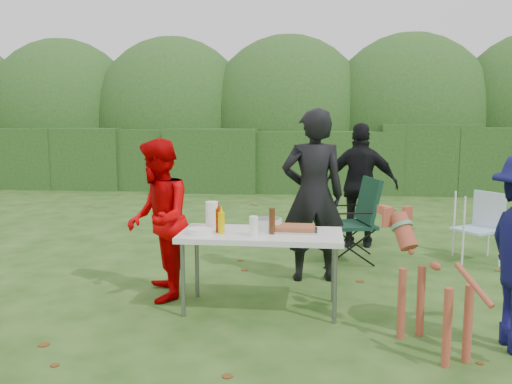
# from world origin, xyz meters

# --- Properties ---
(ground) EXTENTS (80.00, 80.00, 0.00)m
(ground) POSITION_xyz_m (0.00, 0.00, 0.00)
(ground) COLOR #1E4211
(hedge_row) EXTENTS (22.00, 1.40, 1.70)m
(hedge_row) POSITION_xyz_m (0.00, 8.00, 0.85)
(hedge_row) COLOR #23471C
(hedge_row) RESTS_ON ground
(shrub_backdrop) EXTENTS (20.00, 2.60, 3.20)m
(shrub_backdrop) POSITION_xyz_m (0.00, 9.60, 1.60)
(shrub_backdrop) COLOR #3D6628
(shrub_backdrop) RESTS_ON ground
(folding_table) EXTENTS (1.50, 0.70, 0.74)m
(folding_table) POSITION_xyz_m (0.37, -0.29, 0.69)
(folding_table) COLOR silver
(folding_table) RESTS_ON ground
(person_cook) EXTENTS (0.76, 0.56, 1.90)m
(person_cook) POSITION_xyz_m (0.83, 0.72, 0.95)
(person_cook) COLOR black
(person_cook) RESTS_ON ground
(person_red_jacket) EXTENTS (0.81, 0.92, 1.60)m
(person_red_jacket) POSITION_xyz_m (-0.68, -0.08, 0.80)
(person_red_jacket) COLOR #BF0002
(person_red_jacket) RESTS_ON ground
(person_black_puffy) EXTENTS (1.04, 0.51, 1.72)m
(person_black_puffy) POSITION_xyz_m (1.47, 2.39, 0.86)
(person_black_puffy) COLOR black
(person_black_puffy) RESTS_ON ground
(dog) EXTENTS (0.89, 1.16, 1.03)m
(dog) POSITION_xyz_m (1.79, -1.03, 0.51)
(dog) COLOR #A44731
(dog) RESTS_ON ground
(camping_chair) EXTENTS (0.83, 0.83, 1.07)m
(camping_chair) POSITION_xyz_m (1.27, 1.53, 0.53)
(camping_chair) COLOR #123323
(camping_chair) RESTS_ON ground
(lawn_chair) EXTENTS (0.72, 0.72, 0.87)m
(lawn_chair) POSITION_xyz_m (2.87, 1.77, 0.44)
(lawn_chair) COLOR #3B82BC
(lawn_chair) RESTS_ON ground
(food_tray) EXTENTS (0.45, 0.30, 0.02)m
(food_tray) POSITION_xyz_m (0.67, -0.20, 0.75)
(food_tray) COLOR #B7B7BA
(food_tray) RESTS_ON folding_table
(focaccia_bread) EXTENTS (0.40, 0.26, 0.04)m
(focaccia_bread) POSITION_xyz_m (0.67, -0.20, 0.78)
(focaccia_bread) COLOR #9D532F
(focaccia_bread) RESTS_ON food_tray
(mustard_bottle) EXTENTS (0.06, 0.06, 0.20)m
(mustard_bottle) POSITION_xyz_m (0.02, -0.38, 0.84)
(mustard_bottle) COLOR #DDBC00
(mustard_bottle) RESTS_ON folding_table
(ketchup_bottle) EXTENTS (0.06, 0.06, 0.22)m
(ketchup_bottle) POSITION_xyz_m (-0.02, -0.32, 0.85)
(ketchup_bottle) COLOR #8F2100
(ketchup_bottle) RESTS_ON folding_table
(beer_bottle) EXTENTS (0.06, 0.06, 0.24)m
(beer_bottle) POSITION_xyz_m (0.48, -0.34, 0.86)
(beer_bottle) COLOR #47230F
(beer_bottle) RESTS_ON folding_table
(paper_towel_roll) EXTENTS (0.12, 0.12, 0.26)m
(paper_towel_roll) POSITION_xyz_m (-0.12, -0.15, 0.87)
(paper_towel_roll) COLOR white
(paper_towel_roll) RESTS_ON folding_table
(cup_stack) EXTENTS (0.08, 0.08, 0.18)m
(cup_stack) POSITION_xyz_m (0.32, -0.44, 0.83)
(cup_stack) COLOR white
(cup_stack) RESTS_ON folding_table
(pasta_bowl) EXTENTS (0.26, 0.26, 0.10)m
(pasta_bowl) POSITION_xyz_m (0.42, -0.11, 0.79)
(pasta_bowl) COLOR silver
(pasta_bowl) RESTS_ON folding_table
(plate_stack) EXTENTS (0.24, 0.24, 0.05)m
(plate_stack) POSITION_xyz_m (-0.18, -0.41, 0.77)
(plate_stack) COLOR white
(plate_stack) RESTS_ON folding_table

